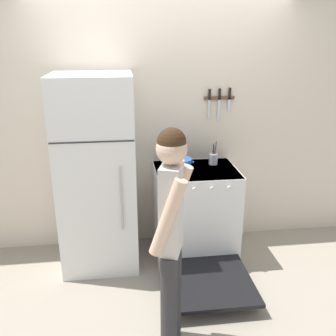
{
  "coord_description": "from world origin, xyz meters",
  "views": [
    {
      "loc": [
        -0.41,
        -3.69,
        2.15
      ],
      "look_at": [
        0.0,
        -0.47,
        1.0
      ],
      "focal_mm": 40.0,
      "sensor_mm": 36.0,
      "label": 1
    }
  ],
  "objects_px": {
    "tea_kettle": "(177,160)",
    "utensil_jar": "(213,158)",
    "stove_range": "(196,214)",
    "person": "(171,232)",
    "dutch_oven_pot": "(180,167)",
    "refrigerator": "(97,174)"
  },
  "relations": [
    {
      "from": "dutch_oven_pot",
      "to": "tea_kettle",
      "type": "bearing_deg",
      "value": 86.79
    },
    {
      "from": "stove_range",
      "to": "dutch_oven_pot",
      "type": "bearing_deg",
      "value": -153.9
    },
    {
      "from": "tea_kettle",
      "to": "utensil_jar",
      "type": "xyz_separation_m",
      "value": [
        0.37,
        0.01,
        0.0
      ]
    },
    {
      "from": "refrigerator",
      "to": "tea_kettle",
      "type": "bearing_deg",
      "value": 10.72
    },
    {
      "from": "dutch_oven_pot",
      "to": "tea_kettle",
      "type": "relative_size",
      "value": 1.07
    },
    {
      "from": "tea_kettle",
      "to": "utensil_jar",
      "type": "height_order",
      "value": "utensil_jar"
    },
    {
      "from": "utensil_jar",
      "to": "person",
      "type": "distance_m",
      "value": 1.49
    },
    {
      "from": "utensil_jar",
      "to": "stove_range",
      "type": "bearing_deg",
      "value": -139.41
    },
    {
      "from": "refrigerator",
      "to": "stove_range",
      "type": "height_order",
      "value": "refrigerator"
    },
    {
      "from": "refrigerator",
      "to": "utensil_jar",
      "type": "distance_m",
      "value": 1.17
    },
    {
      "from": "tea_kettle",
      "to": "refrigerator",
      "type": "bearing_deg",
      "value": -169.28
    },
    {
      "from": "refrigerator",
      "to": "utensil_jar",
      "type": "height_order",
      "value": "refrigerator"
    },
    {
      "from": "dutch_oven_pot",
      "to": "person",
      "type": "relative_size",
      "value": 0.16
    },
    {
      "from": "refrigerator",
      "to": "dutch_oven_pot",
      "type": "relative_size",
      "value": 7.03
    },
    {
      "from": "refrigerator",
      "to": "dutch_oven_pot",
      "type": "bearing_deg",
      "value": -7.9
    },
    {
      "from": "refrigerator",
      "to": "person",
      "type": "bearing_deg",
      "value": -65.82
    },
    {
      "from": "stove_range",
      "to": "person",
      "type": "bearing_deg",
      "value": -109.14
    },
    {
      "from": "utensil_jar",
      "to": "dutch_oven_pot",
      "type": "bearing_deg",
      "value": -145.66
    },
    {
      "from": "refrigerator",
      "to": "stove_range",
      "type": "relative_size",
      "value": 1.34
    },
    {
      "from": "stove_range",
      "to": "tea_kettle",
      "type": "height_order",
      "value": "tea_kettle"
    },
    {
      "from": "utensil_jar",
      "to": "person",
      "type": "bearing_deg",
      "value": -114.29
    },
    {
      "from": "dutch_oven_pot",
      "to": "utensil_jar",
      "type": "bearing_deg",
      "value": 34.34
    }
  ]
}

